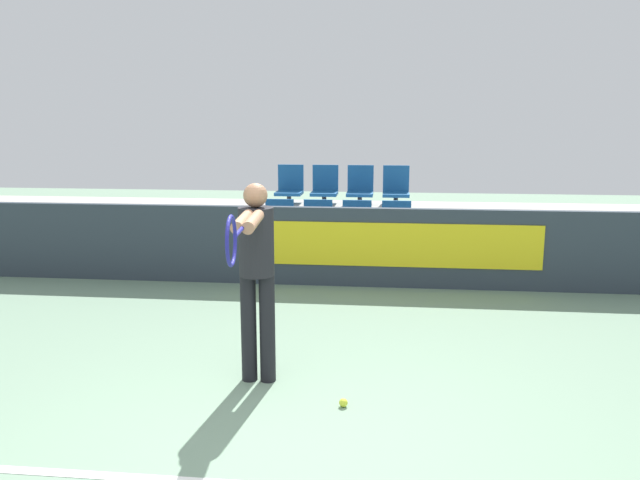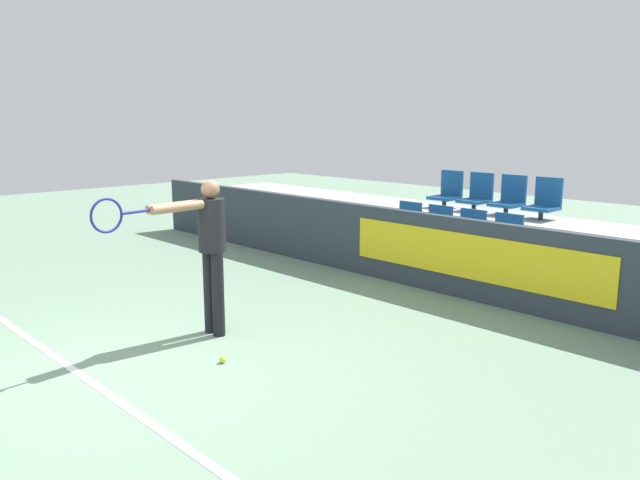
# 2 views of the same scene
# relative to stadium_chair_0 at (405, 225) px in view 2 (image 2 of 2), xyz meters

# --- Properties ---
(ground_plane) EXTENTS (30.00, 30.00, 0.00)m
(ground_plane) POSITION_rel_stadium_chair_0_xyz_m (0.84, -5.06, -0.68)
(ground_plane) COLOR gray
(court_baseline) EXTENTS (5.89, 0.08, 0.01)m
(court_baseline) POSITION_rel_stadium_chair_0_xyz_m (0.84, -5.39, -0.67)
(court_baseline) COLOR white
(court_baseline) RESTS_ON ground
(barrier_wall) EXTENTS (12.66, 0.14, 1.04)m
(barrier_wall) POSITION_rel_stadium_chair_0_xyz_m (0.86, -0.76, -0.16)
(barrier_wall) COLOR #2D3842
(barrier_wall) RESTS_ON ground
(bleacher_tier_front) EXTENTS (12.26, 1.09, 0.42)m
(bleacher_tier_front) POSITION_rel_stadium_chair_0_xyz_m (0.84, -0.14, -0.47)
(bleacher_tier_front) COLOR #ADA89E
(bleacher_tier_front) RESTS_ON ground
(bleacher_tier_middle) EXTENTS (12.26, 1.09, 0.84)m
(bleacher_tier_middle) POSITION_rel_stadium_chair_0_xyz_m (0.84, 0.95, -0.26)
(bleacher_tier_middle) COLOR #ADA89E
(bleacher_tier_middle) RESTS_ON ground
(stadium_chair_0) EXTENTS (0.41, 0.44, 0.60)m
(stadium_chair_0) POSITION_rel_stadium_chair_0_xyz_m (0.00, 0.00, 0.00)
(stadium_chair_0) COLOR #333333
(stadium_chair_0) RESTS_ON bleacher_tier_front
(stadium_chair_1) EXTENTS (0.41, 0.44, 0.60)m
(stadium_chair_1) POSITION_rel_stadium_chair_0_xyz_m (0.56, 0.00, 0.00)
(stadium_chair_1) COLOR #333333
(stadium_chair_1) RESTS_ON bleacher_tier_front
(stadium_chair_2) EXTENTS (0.41, 0.44, 0.60)m
(stadium_chair_2) POSITION_rel_stadium_chair_0_xyz_m (1.12, 0.00, 0.00)
(stadium_chair_2) COLOR #333333
(stadium_chair_2) RESTS_ON bleacher_tier_front
(stadium_chair_3) EXTENTS (0.41, 0.44, 0.60)m
(stadium_chair_3) POSITION_rel_stadium_chair_0_xyz_m (1.68, 0.00, 0.00)
(stadium_chair_3) COLOR #333333
(stadium_chair_3) RESTS_ON bleacher_tier_front
(stadium_chair_4) EXTENTS (0.41, 0.44, 0.60)m
(stadium_chair_4) POSITION_rel_stadium_chair_0_xyz_m (0.00, 1.09, 0.42)
(stadium_chair_4) COLOR #333333
(stadium_chair_4) RESTS_ON bleacher_tier_middle
(stadium_chair_5) EXTENTS (0.41, 0.44, 0.60)m
(stadium_chair_5) POSITION_rel_stadium_chair_0_xyz_m (0.56, 1.09, 0.42)
(stadium_chair_5) COLOR #333333
(stadium_chair_5) RESTS_ON bleacher_tier_middle
(stadium_chair_6) EXTENTS (0.41, 0.44, 0.60)m
(stadium_chair_6) POSITION_rel_stadium_chair_0_xyz_m (1.12, 1.09, 0.42)
(stadium_chair_6) COLOR #333333
(stadium_chair_6) RESTS_ON bleacher_tier_middle
(stadium_chair_7) EXTENTS (0.41, 0.44, 0.60)m
(stadium_chair_7) POSITION_rel_stadium_chair_0_xyz_m (1.68, 1.09, 0.42)
(stadium_chair_7) COLOR #333333
(stadium_chair_7) RESTS_ON bleacher_tier_middle
(tennis_player) EXTENTS (0.29, 1.49, 1.66)m
(tennis_player) POSITION_rel_stadium_chair_0_xyz_m (0.51, -3.95, 0.34)
(tennis_player) COLOR black
(tennis_player) RESTS_ON ground
(tennis_ball) EXTENTS (0.07, 0.07, 0.07)m
(tennis_ball) POSITION_rel_stadium_chair_0_xyz_m (1.24, -4.30, -0.64)
(tennis_ball) COLOR #CCDB33
(tennis_ball) RESTS_ON ground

